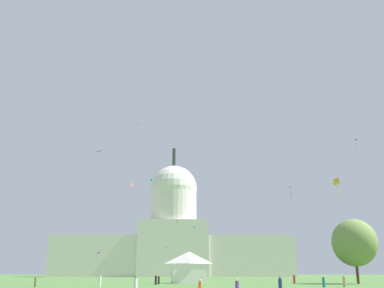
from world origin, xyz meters
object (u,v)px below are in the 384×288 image
Objects in this scene: event_tent at (189,267)px; person_red_near_tent at (294,279)px; kite_violet_low at (98,253)px; kite_yellow_mid at (251,194)px; person_orange_front_right at (200,288)px; kite_blue_low at (167,248)px; tree_east_far at (354,243)px; person_teal_edge_west at (324,282)px; kite_gold_mid at (336,182)px; person_navy_mid_center at (280,286)px; kite_black_mid at (291,189)px; person_black_near_tree_east at (156,280)px; person_olive_lawn_far_left at (36,282)px; kite_magenta_mid at (355,142)px; person_tan_near_tree_west at (344,282)px; kite_green_high at (140,126)px; person_white_back_right at (136,284)px; kite_lime_mid at (177,222)px; kite_orange_mid at (131,186)px; person_white_back_left at (100,281)px; person_purple_front_left at (237,288)px; kite_red_mid at (100,153)px; kite_cyan_low at (194,227)px; kite_turquoise_high at (152,180)px; capitol_building at (173,240)px; person_black_lawn_far_right at (159,280)px.

event_tent is 4.29× the size of person_red_near_tent.
kite_yellow_mid reaches higher than kite_violet_low.
kite_blue_low reaches higher than person_orange_front_right.
kite_blue_low is (-37.90, 75.82, 2.86)m from tree_east_far.
person_orange_front_right is 0.47× the size of kite_blue_low.
event_tent is at bearing -123.46° from person_teal_edge_west.
event_tent is 1.63× the size of kite_gold_mid.
person_navy_mid_center is (-24.25, -41.25, -6.81)m from tree_east_far.
person_orange_front_right is 0.42× the size of kite_black_mid.
kite_blue_low is at bearing -176.31° from person_orange_front_right.
tree_east_far is 68.09m from kite_yellow_mid.
person_navy_mid_center reaches higher than person_orange_front_right.
person_black_near_tree_east is 21.15m from person_olive_lawn_far_left.
tree_east_far reaches higher than event_tent.
person_red_near_tent is 0.79× the size of kite_magenta_mid.
person_tan_near_tree_west is 0.53× the size of kite_blue_low.
kite_violet_low is at bearing -123.17° from kite_magenta_mid.
person_red_near_tent is at bearing 142.08° from kite_violet_low.
person_navy_mid_center is at bearing 96.61° from person_olive_lawn_far_left.
kite_violet_low is at bearing 46.60° from kite_green_high.
kite_violet_low is (-68.24, 111.70, 2.66)m from tree_east_far.
kite_magenta_mid is 58.11m from kite_black_mid.
person_teal_edge_west is at bearing -50.07° from person_white_back_right.
kite_orange_mid is (-17.44, -32.00, 9.87)m from kite_lime_mid.
kite_black_mid is (38.95, -48.09, 6.35)m from kite_lime_mid.
kite_blue_low reaches higher than person_white_back_left.
person_black_near_tree_east is at bearing -65.87° from kite_orange_mid.
event_tent reaches higher than person_purple_front_left.
event_tent is at bearing -179.43° from person_olive_lawn_far_left.
kite_green_high reaches higher than kite_black_mid.
person_red_near_tent is 1.04× the size of kite_red_mid.
kite_yellow_mid reaches higher than person_tan_near_tree_west.
person_purple_front_left is 63.10m from kite_magenta_mid.
person_teal_edge_west is 74.16m from kite_cyan_low.
kite_turquoise_high is at bearing -48.85° from kite_red_mid.
tree_east_far reaches higher than kite_violet_low.
person_olive_lawn_far_left is at bearing -60.81° from kite_gold_mid.
event_tent is at bearing -57.35° from person_black_near_tree_east.
kite_green_high reaches higher than person_white_back_left.
kite_black_mid reaches higher than person_red_near_tent.
person_white_back_right is (-3.34, -164.57, -16.60)m from capitol_building.
person_tan_near_tree_west is (36.84, -3.46, -0.05)m from person_white_back_left.
kite_green_high is 0.46× the size of kite_orange_mid.
kite_green_high is (6.75, 84.63, 53.23)m from person_olive_lawn_far_left.
person_black_lawn_far_right is 1.03× the size of person_teal_edge_west.
kite_cyan_low reaches higher than person_teal_edge_west.
kite_green_high is (-2.31, 82.20, 53.14)m from person_white_back_left.
kite_violet_low is at bearing -138.44° from person_white_back_left.
person_olive_lawn_far_left is 0.92× the size of kite_red_mid.
kite_cyan_low is at bearing 81.79° from event_tent.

